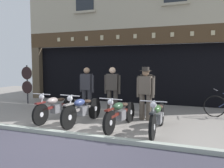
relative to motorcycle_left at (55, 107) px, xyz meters
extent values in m
cube|color=gray|center=(1.23, 3.65, -0.46)|extent=(22.22, 10.00, 0.08)
cube|color=#A0A99D|center=(1.23, -1.27, -0.41)|extent=(22.22, 0.16, 0.18)
cube|color=black|center=(1.23, 5.95, 0.88)|extent=(9.40, 4.00, 2.60)
cube|color=brown|center=(-3.67, 3.83, 0.88)|extent=(0.44, 0.36, 2.60)
cube|color=#23282D|center=(1.23, 4.20, 1.01)|extent=(9.00, 0.03, 2.18)
cube|color=#48331E|center=(1.23, 3.77, 2.53)|extent=(10.22, 0.24, 0.70)
cube|color=#C6B789|center=(-2.23, 3.64, 2.53)|extent=(0.14, 0.03, 0.18)
cube|color=#C6B789|center=(-1.46, 3.64, 2.53)|extent=(0.14, 0.03, 0.18)
cube|color=#C6B789|center=(-0.72, 3.64, 2.53)|extent=(0.14, 0.03, 0.19)
cube|color=#C6B789|center=(0.05, 3.64, 2.53)|extent=(0.14, 0.03, 0.22)
cube|color=#C6B789|center=(0.82, 3.64, 2.53)|extent=(0.14, 0.03, 0.18)
cube|color=#C6B789|center=(1.60, 3.64, 2.53)|extent=(0.14, 0.03, 0.18)
cube|color=#C6B789|center=(2.39, 3.64, 2.53)|extent=(0.14, 0.03, 0.21)
cube|color=#C6B789|center=(3.14, 3.64, 2.53)|extent=(0.14, 0.03, 0.17)
cube|color=#C6B789|center=(3.90, 3.64, 2.53)|extent=(0.14, 0.03, 0.17)
cube|color=#C6B789|center=(4.66, 3.64, 2.53)|extent=(0.14, 0.03, 0.18)
cube|color=#B1A78B|center=(-0.80, 3.60, 3.73)|extent=(1.10, 0.12, 0.10)
cube|color=#B1A78B|center=(3.23, 3.60, 3.73)|extent=(1.10, 0.12, 0.10)
cylinder|color=black|center=(-0.05, -0.67, -0.11)|extent=(0.11, 0.63, 0.63)
cylinder|color=silver|center=(-0.05, -0.67, -0.11)|extent=(0.11, 0.14, 0.14)
cylinder|color=black|center=(0.05, 0.72, -0.11)|extent=(0.12, 0.63, 0.63)
cylinder|color=silver|center=(0.05, 0.72, -0.11)|extent=(0.12, 0.15, 0.14)
cube|color=maroon|center=(0.00, 0.02, 0.01)|extent=(0.16, 1.29, 0.07)
cube|color=slate|center=(0.00, 0.02, -0.06)|extent=(0.22, 0.33, 0.26)
ellipsoid|color=gray|center=(-0.01, -0.14, 0.21)|extent=(0.25, 0.47, 0.20)
ellipsoid|color=#38281E|center=(0.02, 0.28, 0.19)|extent=(0.22, 0.31, 0.10)
cube|color=maroon|center=(-0.05, -0.67, 0.23)|extent=(0.12, 0.37, 0.04)
sphere|color=silver|center=(-0.04, -0.61, 0.39)|extent=(0.15, 0.15, 0.15)
cylinder|color=silver|center=(-0.04, -0.61, 0.47)|extent=(0.62, 0.07, 0.02)
cylinder|color=silver|center=(-0.04, -0.63, 0.18)|extent=(0.05, 0.23, 0.62)
cylinder|color=black|center=(0.92, -0.75, -0.09)|extent=(0.14, 0.66, 0.66)
cylinder|color=silver|center=(0.92, -0.75, -0.09)|extent=(0.11, 0.15, 0.14)
cylinder|color=black|center=(1.06, 0.60, -0.09)|extent=(0.15, 0.66, 0.66)
cylinder|color=silver|center=(1.06, 0.60, -0.09)|extent=(0.12, 0.16, 0.14)
cube|color=gray|center=(0.99, -0.08, 0.03)|extent=(0.20, 1.25, 0.07)
cube|color=slate|center=(0.99, -0.08, -0.04)|extent=(0.23, 0.34, 0.26)
ellipsoid|color=navy|center=(0.98, -0.24, 0.23)|extent=(0.27, 0.48, 0.20)
ellipsoid|color=#38281E|center=(1.02, 0.17, 0.21)|extent=(0.23, 0.32, 0.10)
cube|color=gray|center=(0.92, -0.75, 0.26)|extent=(0.14, 0.37, 0.04)
sphere|color=silver|center=(0.93, -0.69, 0.41)|extent=(0.15, 0.15, 0.15)
cylinder|color=silver|center=(0.93, -0.69, 0.49)|extent=(0.62, 0.09, 0.02)
cylinder|color=silver|center=(0.93, -0.71, 0.20)|extent=(0.06, 0.28, 0.61)
cylinder|color=black|center=(2.11, -0.81, -0.11)|extent=(0.13, 0.61, 0.61)
cylinder|color=silver|center=(2.11, -0.81, -0.11)|extent=(0.11, 0.14, 0.13)
cylinder|color=black|center=(2.24, 0.57, -0.11)|extent=(0.14, 0.62, 0.61)
cylinder|color=silver|center=(2.24, 0.57, -0.11)|extent=(0.12, 0.14, 0.13)
cube|color=#561C15|center=(2.18, -0.12, 0.01)|extent=(0.19, 1.28, 0.07)
cube|color=slate|center=(2.18, -0.12, -0.06)|extent=(0.23, 0.34, 0.26)
ellipsoid|color=#2D4C33|center=(2.16, -0.28, 0.21)|extent=(0.26, 0.48, 0.20)
ellipsoid|color=#38281E|center=(2.20, 0.13, 0.19)|extent=(0.23, 0.32, 0.10)
cube|color=#561C15|center=(2.11, -0.81, 0.21)|extent=(0.13, 0.37, 0.04)
sphere|color=silver|center=(2.12, -0.75, 0.39)|extent=(0.15, 0.15, 0.15)
cylinder|color=silver|center=(2.12, -0.75, 0.47)|extent=(0.62, 0.08, 0.02)
cylinder|color=silver|center=(2.11, -0.77, 0.18)|extent=(0.06, 0.29, 0.60)
cylinder|color=black|center=(3.18, -0.85, -0.11)|extent=(0.07, 0.63, 0.63)
cylinder|color=silver|center=(3.18, -0.85, -0.11)|extent=(0.10, 0.14, 0.14)
cylinder|color=black|center=(3.19, 0.54, -0.11)|extent=(0.08, 0.63, 0.63)
cylinder|color=silver|center=(3.19, 0.54, -0.11)|extent=(0.11, 0.14, 0.14)
cube|color=black|center=(3.19, -0.16, 0.01)|extent=(0.08, 1.28, 0.07)
cube|color=slate|center=(3.19, -0.16, -0.06)|extent=(0.20, 0.32, 0.26)
ellipsoid|color=#30522C|center=(3.19, -0.33, 0.21)|extent=(0.22, 0.46, 0.20)
ellipsoid|color=#38281E|center=(3.19, 0.09, 0.19)|extent=(0.20, 0.30, 0.10)
cube|color=black|center=(3.18, -0.85, 0.23)|extent=(0.10, 0.36, 0.04)
sphere|color=silver|center=(3.18, -0.79, 0.39)|extent=(0.15, 0.15, 0.15)
cylinder|color=silver|center=(3.18, -0.79, 0.47)|extent=(0.62, 0.03, 0.02)
cylinder|color=silver|center=(3.18, -0.81, 0.18)|extent=(0.04, 0.28, 0.61)
cylinder|color=#2D2D33|center=(0.61, 1.17, 0.01)|extent=(0.15, 0.15, 0.86)
cylinder|color=#2D2D33|center=(0.39, 1.19, 0.01)|extent=(0.15, 0.15, 0.86)
cube|color=#2D2D33|center=(0.50, 1.18, 0.71)|extent=(0.40, 0.25, 0.57)
cube|color=white|center=(0.51, 1.30, 0.78)|extent=(0.14, 0.03, 0.32)
cube|color=maroon|center=(0.51, 1.31, 0.77)|extent=(0.05, 0.02, 0.30)
cylinder|color=#2D2D33|center=(0.74, 1.16, 0.65)|extent=(0.09, 0.09, 0.60)
cylinder|color=#2D2D33|center=(0.27, 1.20, 0.65)|extent=(0.09, 0.09, 0.60)
sphere|color=#9E7A5B|center=(0.50, 1.18, 1.11)|extent=(0.21, 0.21, 0.21)
cylinder|color=#38332D|center=(1.55, 1.24, 0.03)|extent=(0.15, 0.15, 0.89)
cylinder|color=#38332D|center=(1.33, 1.22, 0.03)|extent=(0.15, 0.15, 0.89)
cube|color=#38332D|center=(1.44, 1.23, 0.73)|extent=(0.40, 0.25, 0.55)
cube|color=silver|center=(1.43, 1.34, 0.79)|extent=(0.14, 0.03, 0.31)
cube|color=brown|center=(1.43, 1.35, 0.78)|extent=(0.05, 0.02, 0.29)
cylinder|color=#38332D|center=(1.68, 1.25, 0.64)|extent=(0.09, 0.09, 0.64)
cylinder|color=#38332D|center=(1.21, 1.21, 0.64)|extent=(0.09, 0.09, 0.64)
sphere|color=beige|center=(1.44, 1.23, 1.12)|extent=(0.22, 0.22, 0.22)
cylinder|color=brown|center=(2.73, 0.98, 0.00)|extent=(0.15, 0.15, 0.84)
cylinder|color=brown|center=(2.51, 1.00, 0.00)|extent=(0.15, 0.15, 0.84)
cube|color=brown|center=(2.62, 0.99, 0.68)|extent=(0.39, 0.24, 0.55)
cube|color=white|center=(2.63, 1.10, 0.74)|extent=(0.14, 0.03, 0.31)
cube|color=black|center=(2.63, 1.12, 0.73)|extent=(0.05, 0.02, 0.29)
cylinder|color=brown|center=(2.86, 0.97, 0.60)|extent=(0.09, 0.09, 0.62)
cylinder|color=brown|center=(2.39, 1.00, 0.60)|extent=(0.09, 0.09, 0.62)
sphere|color=#9E7A5B|center=(2.62, 0.99, 1.07)|extent=(0.21, 0.21, 0.21)
cylinder|color=#332D28|center=(2.62, 0.99, 1.13)|extent=(0.36, 0.36, 0.01)
cylinder|color=#332D28|center=(2.62, 0.99, 1.18)|extent=(0.22, 0.22, 0.12)
cylinder|color=#38332D|center=(2.71, 1.24, 0.00)|extent=(0.15, 0.15, 0.84)
cylinder|color=#38332D|center=(2.49, 1.20, 0.00)|extent=(0.15, 0.15, 0.84)
cube|color=#38332D|center=(2.60, 1.22, 0.70)|extent=(0.42, 0.30, 0.60)
cube|color=silver|center=(2.57, 1.33, 0.77)|extent=(0.14, 0.05, 0.34)
cube|color=navy|center=(2.57, 1.34, 0.76)|extent=(0.05, 0.02, 0.31)
cylinder|color=#38332D|center=(2.83, 1.27, 0.66)|extent=(0.09, 0.09, 0.61)
cylinder|color=#38332D|center=(2.37, 1.17, 0.66)|extent=(0.09, 0.09, 0.61)
sphere|color=#9E7A5B|center=(2.60, 1.22, 1.11)|extent=(0.21, 0.21, 0.21)
cylinder|color=#232328|center=(-2.94, 2.18, 0.44)|extent=(0.06, 0.06, 1.71)
cylinder|color=black|center=(-2.94, 2.16, 0.94)|extent=(0.55, 0.03, 0.55)
torus|color=beige|center=(-2.94, 2.17, 0.94)|extent=(0.58, 0.04, 0.58)
cylinder|color=black|center=(-2.94, 2.16, 0.31)|extent=(0.55, 0.03, 0.55)
torus|color=silver|center=(-2.94, 2.17, 0.31)|extent=(0.58, 0.04, 0.58)
cube|color=silver|center=(3.95, 4.05, 1.46)|extent=(0.73, 0.02, 0.99)
cube|color=#232328|center=(3.95, 4.04, 1.85)|extent=(0.73, 0.01, 0.20)
torus|color=black|center=(4.71, 2.26, -0.07)|extent=(0.73, 0.14, 0.73)
cylinder|color=silver|center=(4.71, 2.26, 0.49)|extent=(0.09, 0.50, 0.02)
camera|label=1|loc=(4.07, -5.93, 1.31)|focal=36.30mm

